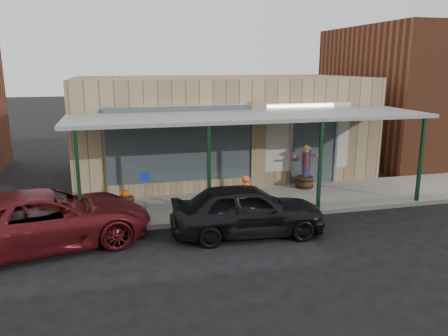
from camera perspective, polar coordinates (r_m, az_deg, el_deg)
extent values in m
plane|color=black|center=(12.05, 8.82, -9.85)|extent=(120.00, 120.00, 0.00)
cube|color=gray|center=(15.19, 3.58, -4.44)|extent=(40.00, 3.20, 0.15)
cube|color=#9E8760|center=(19.07, -0.53, 5.51)|extent=(12.00, 6.00, 4.20)
cube|color=#465155|center=(15.63, -5.67, 2.94)|extent=(5.20, 0.06, 2.80)
cube|color=#465155|center=(17.35, 11.55, 2.43)|extent=(1.80, 0.06, 2.80)
cube|color=#9E8760|center=(16.38, 4.41, 2.73)|extent=(0.55, 0.30, 3.40)
cube|color=#9E8760|center=(16.03, -5.57, -2.49)|extent=(5.20, 0.30, 0.50)
cube|color=beige|center=(16.19, 1.99, 3.72)|extent=(9.00, 0.02, 2.60)
cube|color=white|center=(16.00, 2.06, 7.94)|extent=(7.50, 0.03, 0.10)
cube|color=slate|center=(14.55, 3.75, 6.77)|extent=(12.00, 3.00, 0.12)
cube|color=black|center=(12.76, -18.45, -1.71)|extent=(0.10, 0.10, 2.95)
cube|color=black|center=(12.99, -1.98, -0.75)|extent=(0.10, 0.10, 2.95)
cube|color=black|center=(14.16, 12.41, 0.13)|extent=(0.10, 0.10, 2.95)
cube|color=black|center=(16.13, 24.28, 0.86)|extent=(0.10, 0.10, 2.95)
cylinder|color=#472D1C|center=(16.84, 10.47, -1.82)|extent=(0.80, 0.80, 0.43)
cylinder|color=navy|center=(16.74, 10.53, -0.58)|extent=(0.30, 0.30, 0.32)
cylinder|color=maroon|center=(16.64, 10.59, 0.95)|extent=(0.32, 0.32, 0.59)
sphere|color=tan|center=(16.56, 10.65, 2.33)|extent=(0.24, 0.24, 0.24)
cone|color=tan|center=(16.53, 10.68, 2.80)|extent=(0.39, 0.39, 0.15)
cylinder|color=#472D1C|center=(14.68, -12.70, -4.37)|extent=(0.56, 0.56, 0.35)
ellipsoid|color=#FF5410|center=(14.60, -12.75, -3.30)|extent=(0.28, 0.28, 0.23)
cylinder|color=#4C471E|center=(14.56, -12.78, -2.80)|extent=(0.03, 0.03, 0.05)
cylinder|color=gray|center=(13.47, -10.20, -4.12)|extent=(0.04, 0.04, 1.14)
cube|color=#172EB2|center=(13.28, -10.33, -1.17)|extent=(0.29, 0.09, 0.30)
imported|color=black|center=(12.34, 3.05, -5.48)|extent=(4.43, 2.04, 1.47)
ellipsoid|color=#C65422|center=(13.03, 2.86, -2.73)|extent=(0.31, 0.26, 0.39)
sphere|color=#C65422|center=(12.99, 2.83, -1.52)|extent=(0.22, 0.22, 0.22)
cylinder|color=#1A781B|center=(12.99, 2.87, -2.06)|extent=(0.15, 0.15, 0.02)
imported|color=#561115|center=(12.47, -22.16, -6.21)|extent=(5.83, 3.63, 1.50)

